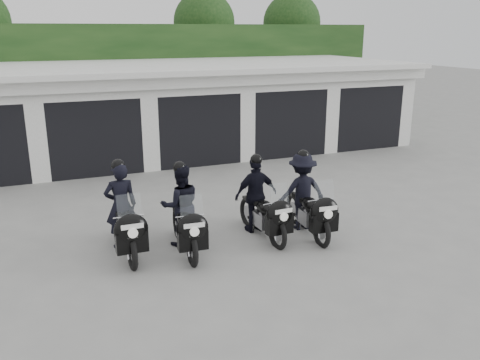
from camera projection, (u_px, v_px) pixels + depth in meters
name	position (u px, v px, depth m)	size (l,w,h in m)	color
ground	(279.00, 226.00, 10.96)	(80.00, 80.00, 0.00)	gray
garage_block	(178.00, 109.00, 17.71)	(16.40, 6.80, 2.96)	white
background_vegetation	(155.00, 61.00, 21.78)	(20.00, 3.90, 5.80)	#153312
police_bike_a	(124.00, 217.00, 9.50)	(0.62, 2.09, 1.82)	black
police_bike_b	(183.00, 212.00, 9.71)	(0.83, 2.01, 1.75)	black
police_bike_c	(260.00, 200.00, 10.38)	(0.96, 1.98, 1.72)	black
police_bike_d	(305.00, 197.00, 10.53)	(1.10, 2.04, 1.77)	black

